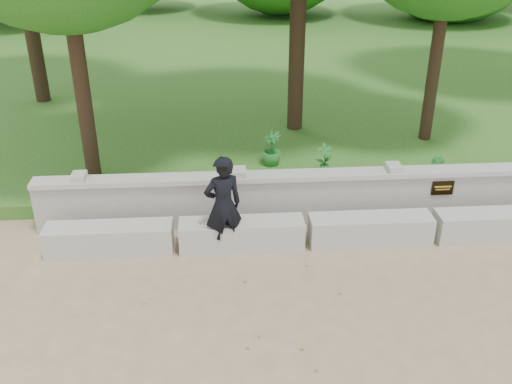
% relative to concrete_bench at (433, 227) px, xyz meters
% --- Properties ---
extents(ground, '(80.00, 80.00, 0.00)m').
position_rel_concrete_bench_xyz_m(ground, '(-0.00, -1.90, -0.22)').
color(ground, tan).
rests_on(ground, ground).
extents(lawn, '(40.00, 22.00, 0.25)m').
position_rel_concrete_bench_xyz_m(lawn, '(-0.00, 12.10, -0.10)').
color(lawn, '#285E1A').
rests_on(lawn, ground).
extents(concrete_bench, '(11.90, 0.45, 0.45)m').
position_rel_concrete_bench_xyz_m(concrete_bench, '(0.00, 0.00, 0.00)').
color(concrete_bench, beige).
rests_on(concrete_bench, ground).
extents(parapet_wall, '(12.50, 0.35, 0.90)m').
position_rel_concrete_bench_xyz_m(parapet_wall, '(0.00, 0.70, 0.24)').
color(parapet_wall, '#B4B1AA').
rests_on(parapet_wall, ground).
extents(man_main, '(0.66, 0.61, 1.57)m').
position_rel_concrete_bench_xyz_m(man_main, '(-3.27, -0.10, 0.56)').
color(man_main, black).
rests_on(man_main, ground).
extents(shrub_a, '(0.36, 0.29, 0.59)m').
position_rel_concrete_bench_xyz_m(shrub_a, '(-1.36, 2.05, 0.32)').
color(shrub_a, '#27732C').
rests_on(shrub_a, lawn).
extents(shrub_b, '(0.37, 0.38, 0.54)m').
position_rel_concrete_bench_xyz_m(shrub_b, '(0.54, 1.40, 0.29)').
color(shrub_b, '#27732C').
rests_on(shrub_b, lawn).
extents(shrub_d, '(0.50, 0.51, 0.68)m').
position_rel_concrete_bench_xyz_m(shrub_d, '(-2.31, 2.52, 0.36)').
color(shrub_d, '#27732C').
rests_on(shrub_d, lawn).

